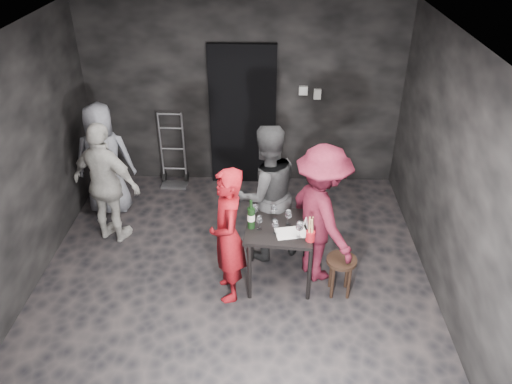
{
  "coord_description": "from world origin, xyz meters",
  "views": [
    {
      "loc": [
        0.38,
        -4.24,
        3.88
      ],
      "look_at": [
        0.25,
        0.25,
        1.12
      ],
      "focal_mm": 35.0,
      "sensor_mm": 36.0,
      "label": 1
    }
  ],
  "objects_px": {
    "woman_black": "(266,185)",
    "breadstick_cup": "(311,230)",
    "server_red": "(228,234)",
    "wine_bottle": "(251,217)",
    "stool": "(341,266)",
    "bystander_cream": "(106,181)",
    "tasting_table": "(280,233)",
    "bystander_grey": "(104,158)",
    "man_maroon": "(322,209)",
    "hand_truck": "(174,171)"
  },
  "relations": [
    {
      "from": "tasting_table",
      "to": "stool",
      "type": "relative_size",
      "value": 1.6
    },
    {
      "from": "server_red",
      "to": "bystander_grey",
      "type": "distance_m",
      "value": 2.42
    },
    {
      "from": "tasting_table",
      "to": "breadstick_cup",
      "type": "relative_size",
      "value": 2.48
    },
    {
      "from": "hand_truck",
      "to": "wine_bottle",
      "type": "xyz_separation_m",
      "value": [
        1.25,
        -2.18,
        0.67
      ]
    },
    {
      "from": "stool",
      "to": "bystander_cream",
      "type": "distance_m",
      "value": 2.97
    },
    {
      "from": "stool",
      "to": "wine_bottle",
      "type": "distance_m",
      "value": 1.12
    },
    {
      "from": "tasting_table",
      "to": "wine_bottle",
      "type": "relative_size",
      "value": 2.21
    },
    {
      "from": "man_maroon",
      "to": "wine_bottle",
      "type": "xyz_separation_m",
      "value": [
        -0.76,
        -0.15,
        -0.02
      ]
    },
    {
      "from": "stool",
      "to": "bystander_cream",
      "type": "height_order",
      "value": "bystander_cream"
    },
    {
      "from": "tasting_table",
      "to": "stool",
      "type": "distance_m",
      "value": 0.76
    },
    {
      "from": "bystander_cream",
      "to": "breadstick_cup",
      "type": "height_order",
      "value": "bystander_cream"
    },
    {
      "from": "tasting_table",
      "to": "man_maroon",
      "type": "relative_size",
      "value": 0.42
    },
    {
      "from": "tasting_table",
      "to": "woman_black",
      "type": "relative_size",
      "value": 0.39
    },
    {
      "from": "woman_black",
      "to": "wine_bottle",
      "type": "distance_m",
      "value": 0.56
    },
    {
      "from": "tasting_table",
      "to": "stool",
      "type": "xyz_separation_m",
      "value": [
        0.67,
        -0.21,
        -0.28
      ]
    },
    {
      "from": "server_red",
      "to": "wine_bottle",
      "type": "xyz_separation_m",
      "value": [
        0.24,
        0.2,
        0.07
      ]
    },
    {
      "from": "hand_truck",
      "to": "breadstick_cup",
      "type": "height_order",
      "value": "hand_truck"
    },
    {
      "from": "woman_black",
      "to": "breadstick_cup",
      "type": "relative_size",
      "value": 6.36
    },
    {
      "from": "man_maroon",
      "to": "hand_truck",
      "type": "bearing_deg",
      "value": 17.51
    },
    {
      "from": "tasting_table",
      "to": "stool",
      "type": "height_order",
      "value": "tasting_table"
    },
    {
      "from": "tasting_table",
      "to": "woman_black",
      "type": "distance_m",
      "value": 0.61
    },
    {
      "from": "hand_truck",
      "to": "server_red",
      "type": "distance_m",
      "value": 2.65
    },
    {
      "from": "woman_black",
      "to": "bystander_cream",
      "type": "xyz_separation_m",
      "value": [
        -1.94,
        0.25,
        -0.12
      ]
    },
    {
      "from": "tasting_table",
      "to": "woman_black",
      "type": "height_order",
      "value": "woman_black"
    },
    {
      "from": "hand_truck",
      "to": "server_red",
      "type": "height_order",
      "value": "server_red"
    },
    {
      "from": "bystander_grey",
      "to": "breadstick_cup",
      "type": "xyz_separation_m",
      "value": [
        2.63,
        -1.66,
        0.08
      ]
    },
    {
      "from": "breadstick_cup",
      "to": "wine_bottle",
      "type": "bearing_deg",
      "value": 161.01
    },
    {
      "from": "stool",
      "to": "server_red",
      "type": "height_order",
      "value": "server_red"
    },
    {
      "from": "server_red",
      "to": "woman_black",
      "type": "xyz_separation_m",
      "value": [
        0.39,
        0.74,
        0.15
      ]
    },
    {
      "from": "woman_black",
      "to": "man_maroon",
      "type": "distance_m",
      "value": 0.72
    },
    {
      "from": "hand_truck",
      "to": "bystander_cream",
      "type": "xyz_separation_m",
      "value": [
        -0.54,
        -1.39,
        0.63
      ]
    },
    {
      "from": "server_red",
      "to": "stool",
      "type": "bearing_deg",
      "value": 79.64
    },
    {
      "from": "hand_truck",
      "to": "breadstick_cup",
      "type": "relative_size",
      "value": 3.76
    },
    {
      "from": "man_maroon",
      "to": "bystander_grey",
      "type": "height_order",
      "value": "man_maroon"
    },
    {
      "from": "tasting_table",
      "to": "bystander_cream",
      "type": "height_order",
      "value": "bystander_cream"
    },
    {
      "from": "stool",
      "to": "wine_bottle",
      "type": "xyz_separation_m",
      "value": [
        -0.98,
        0.17,
        0.51
      ]
    },
    {
      "from": "server_red",
      "to": "bystander_cream",
      "type": "xyz_separation_m",
      "value": [
        -1.55,
        0.99,
        0.03
      ]
    },
    {
      "from": "man_maroon",
      "to": "stool",
      "type": "bearing_deg",
      "value": -173.39
    },
    {
      "from": "server_red",
      "to": "breadstick_cup",
      "type": "bearing_deg",
      "value": 77.3
    },
    {
      "from": "man_maroon",
      "to": "bystander_cream",
      "type": "bearing_deg",
      "value": 48.78
    },
    {
      "from": "hand_truck",
      "to": "server_red",
      "type": "relative_size",
      "value": 0.7
    },
    {
      "from": "woman_black",
      "to": "bystander_grey",
      "type": "distance_m",
      "value": 2.35
    },
    {
      "from": "server_red",
      "to": "woman_black",
      "type": "distance_m",
      "value": 0.85
    },
    {
      "from": "stool",
      "to": "woman_black",
      "type": "height_order",
      "value": "woman_black"
    },
    {
      "from": "bystander_cream",
      "to": "wine_bottle",
      "type": "height_order",
      "value": "bystander_cream"
    },
    {
      "from": "woman_black",
      "to": "bystander_grey",
      "type": "height_order",
      "value": "woman_black"
    },
    {
      "from": "breadstick_cup",
      "to": "stool",
      "type": "bearing_deg",
      "value": 7.16
    },
    {
      "from": "tasting_table",
      "to": "bystander_grey",
      "type": "relative_size",
      "value": 0.46
    },
    {
      "from": "tasting_table",
      "to": "wine_bottle",
      "type": "distance_m",
      "value": 0.39
    },
    {
      "from": "bystander_cream",
      "to": "server_red",
      "type": "bearing_deg",
      "value": 168.31
    }
  ]
}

